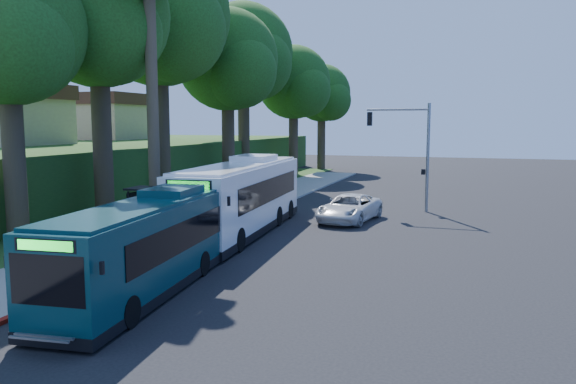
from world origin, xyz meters
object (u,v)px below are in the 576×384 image
(white_bus, at_px, (243,196))
(pickup, at_px, (349,208))
(teal_bus, at_px, (152,242))
(bus_shelter, at_px, (157,202))

(white_bus, height_order, pickup, white_bus)
(white_bus, xyz_separation_m, pickup, (4.60, 5.15, -1.16))
(teal_bus, relative_size, pickup, 2.05)
(teal_bus, height_order, pickup, teal_bus)
(bus_shelter, relative_size, teal_bus, 0.28)
(white_bus, bearing_deg, teal_bus, -88.82)
(pickup, bearing_deg, bus_shelter, -128.04)
(white_bus, distance_m, teal_bus, 10.35)
(teal_bus, xyz_separation_m, pickup, (3.58, 15.45, -0.86))
(bus_shelter, height_order, white_bus, white_bus)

